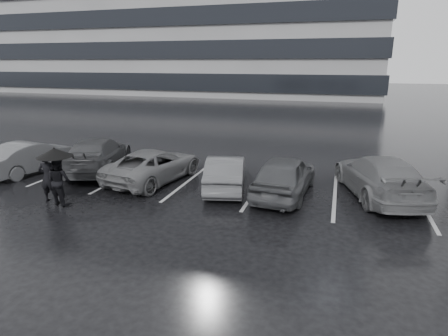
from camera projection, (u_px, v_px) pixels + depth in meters
name	position (u px, v px, depth m)	size (l,w,h in m)	color
ground	(223.00, 210.00, 11.94)	(160.00, 160.00, 0.00)	black
car_main	(285.00, 175.00, 13.12)	(1.70, 4.21, 1.44)	black
car_west_a	(226.00, 172.00, 13.80)	(1.33, 3.81, 1.25)	#323235
car_west_b	(154.00, 165.00, 14.76)	(2.10, 4.54, 1.26)	#454547
car_west_c	(98.00, 154.00, 16.13)	(1.99, 4.89, 1.42)	black
car_west_d	(32.00, 157.00, 15.91)	(1.40, 4.02, 1.32)	#323235
car_east	(379.00, 176.00, 13.02)	(2.02, 4.97, 1.44)	#454547
pedestrian_left	(48.00, 177.00, 12.47)	(0.62, 0.41, 1.70)	black
pedestrian_right	(59.00, 181.00, 12.24)	(0.79, 0.61, 1.62)	black
umbrella	(54.00, 153.00, 12.02)	(1.13, 1.13, 1.92)	black
stall_stripes	(222.00, 184.00, 14.47)	(19.72, 5.00, 0.00)	#ADADB0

